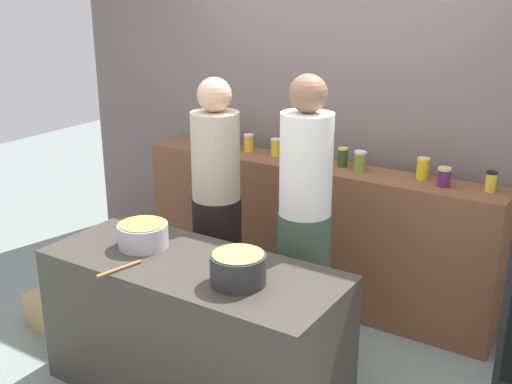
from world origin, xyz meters
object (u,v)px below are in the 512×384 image
Objects in this scene: preserve_jar_1 at (230,139)px; preserve_jar_8 at (491,181)px; preserve_jar_0 at (211,142)px; cooking_pot_center at (238,269)px; preserve_jar_4 at (343,157)px; preserve_jar_5 at (360,161)px; cook_in_cap at (304,237)px; bread_crate at (59,311)px; preserve_jar_7 at (444,177)px; cooking_pot_left at (143,235)px; preserve_jar_6 at (423,169)px; preserve_jar_3 at (276,147)px; cook_with_tongs at (217,218)px; wooden_spoon at (119,269)px; preserve_jar_2 at (249,143)px.

preserve_jar_1 reaches higher than preserve_jar_8.
preserve_jar_0 is 0.42× the size of cooking_pot_center.
preserve_jar_5 is (0.15, -0.04, 0.00)m from preserve_jar_4.
bread_crate is at bearing -160.25° from cook_in_cap.
preserve_jar_8 is 2.98m from bread_crate.
preserve_jar_7 is 1.90m from cooking_pot_left.
preserve_jar_6 is 0.50× the size of cooking_pot_center.
preserve_jar_5 is at bearing 3.27° from preserve_jar_0.
preserve_jar_1 is 0.37× the size of bread_crate.
preserve_jar_4 is 1.10× the size of preserve_jar_7.
cooking_pot_center is (-0.00, -1.47, -0.21)m from preserve_jar_5.
preserve_jar_3 is 1.00× the size of preserve_jar_8.
cook_with_tongs is 1.29m from bread_crate.
cook_with_tongs reaches higher than preserve_jar_4.
preserve_jar_1 reaches higher than preserve_jar_7.
preserve_jar_1 is 0.49× the size of cooking_pot_left.
cook_in_cap is (0.69, -0.06, 0.04)m from cook_with_tongs.
cook_in_cap reaches higher than bread_crate.
wooden_spoon is (-0.62, -1.69, -0.28)m from preserve_jar_5.
preserve_jar_4 is 2.23m from bread_crate.
preserve_jar_5 is at bearing 69.91° from wooden_spoon.
cook_in_cap is (-0.59, -0.75, -0.28)m from preserve_jar_7.
preserve_jar_0 is 0.84× the size of preserve_jar_1.
preserve_jar_2 is at bearing 121.38° from cooking_pot_center.
preserve_jar_8 is (0.27, 0.06, 0.00)m from preserve_jar_7.
cooking_pot_left is 1.08× the size of wooden_spoon.
preserve_jar_5 is (1.21, 0.07, 0.01)m from preserve_jar_0.
preserve_jar_0 is at bearing -176.99° from preserve_jar_8.
preserve_jar_1 reaches higher than preserve_jar_5.
preserve_jar_0 is 1.06m from preserve_jar_4.
preserve_jar_3 is 0.48× the size of wooden_spoon.
preserve_jar_6 is 0.44m from preserve_jar_8.
preserve_jar_7 is at bearing -168.41° from preserve_jar_8.
preserve_jar_7 is 0.43× the size of cooking_pot_center.
wooden_spoon is at bearing -110.09° from preserve_jar_5.
cook_with_tongs is at bearing -90.41° from preserve_jar_3.
cooking_pot_center is 1.78m from bread_crate.
wooden_spoon is 1.11m from cook_in_cap.
preserve_jar_3 is at bearing 92.35° from wooden_spoon.
preserve_jar_5 is at bearing 178.34° from preserve_jar_7.
cooking_pot_center is at bearing -7.35° from cooking_pot_left.
cooking_pot_center is at bearing -65.67° from preserve_jar_3.
preserve_jar_0 is at bearing -173.88° from preserve_jar_4.
wooden_spoon is at bearing -70.83° from cooking_pot_left.
preserve_jar_1 is 1.16× the size of preserve_jar_7.
cook_with_tongs is at bearing -154.27° from preserve_jar_8.
bread_crate is at bearing -150.75° from preserve_jar_8.
cook_in_cap is at bearing -36.31° from preserve_jar_1.
bread_crate is (-1.45, -1.38, -0.99)m from preserve_jar_4.
preserve_jar_1 is (0.10, 0.11, 0.01)m from preserve_jar_0.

